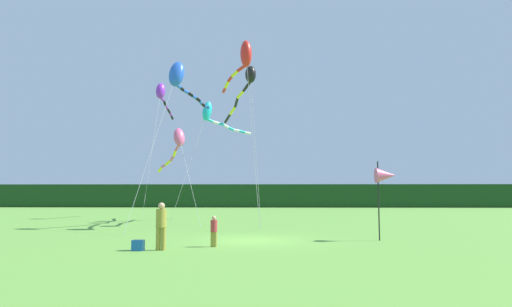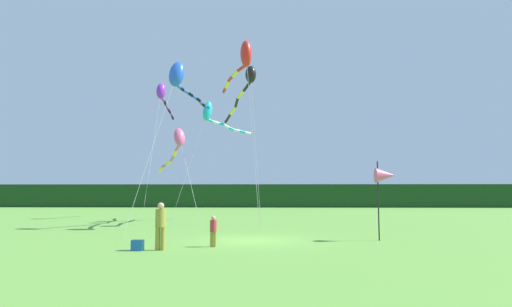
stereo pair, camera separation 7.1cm
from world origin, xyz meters
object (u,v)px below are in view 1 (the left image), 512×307
(banner_flag_pole, at_px, (385,176))
(kite_black, at_px, (247,83))
(kite_rainbow, at_px, (177,143))
(kite_red, at_px, (244,58))
(kite_cyan, at_px, (211,114))
(cooler_box, at_px, (138,245))
(kite_purple, at_px, (162,94))
(kite_blue, at_px, (178,77))
(person_adult, at_px, (161,223))
(person_child, at_px, (214,229))

(banner_flag_pole, distance_m, kite_black, 13.78)
(kite_rainbow, distance_m, kite_red, 8.85)
(kite_black, relative_size, kite_cyan, 1.16)
(kite_black, bearing_deg, cooler_box, -104.17)
(kite_purple, bearing_deg, kite_blue, -70.32)
(kite_blue, height_order, kite_rainbow, kite_blue)
(person_adult, height_order, kite_cyan, kite_cyan)
(cooler_box, xyz_separation_m, kite_blue, (-0.81, 10.41, 9.29))
(banner_flag_pole, height_order, kite_black, kite_black)
(kite_rainbow, bearing_deg, banner_flag_pole, -44.43)
(kite_rainbow, height_order, kite_purple, kite_purple)
(kite_blue, bearing_deg, kite_rainbow, 102.40)
(person_child, bearing_deg, kite_rainbow, 107.85)
(person_adult, xyz_separation_m, kite_cyan, (-0.43, 17.10, 7.32))
(kite_rainbow, height_order, kite_red, kite_red)
(person_adult, bearing_deg, kite_cyan, 91.43)
(person_adult, relative_size, kite_blue, 0.17)
(kite_rainbow, height_order, kite_cyan, kite_cyan)
(kite_blue, bearing_deg, kite_cyan, 80.00)
(banner_flag_pole, xyz_separation_m, kite_black, (-6.85, 9.75, 6.94))
(kite_black, bearing_deg, kite_cyan, 128.03)
(kite_blue, bearing_deg, person_adult, -81.01)
(kite_black, bearing_deg, kite_blue, -144.47)
(kite_black, distance_m, kite_red, 3.14)
(person_adult, bearing_deg, kite_black, 79.07)
(cooler_box, height_order, kite_blue, kite_blue)
(kite_purple, bearing_deg, kite_rainbow, -62.99)
(person_adult, xyz_separation_m, cooler_box, (-0.82, -0.12, -0.80))
(cooler_box, xyz_separation_m, banner_flag_pole, (10.23, 3.65, 2.71))
(person_adult, bearing_deg, person_child, 30.24)
(person_adult, relative_size, banner_flag_pole, 0.50)
(kite_black, xyz_separation_m, kite_red, (-0.03, -3.03, 0.82))
(banner_flag_pole, bearing_deg, kite_black, 125.08)
(person_child, relative_size, kite_cyan, 0.13)
(kite_red, bearing_deg, kite_rainbow, 135.45)
(banner_flag_pole, bearing_deg, person_child, -162.05)
(banner_flag_pole, relative_size, kite_black, 0.33)
(kite_blue, distance_m, kite_black, 5.16)
(kite_cyan, bearing_deg, kite_red, -66.63)
(kite_rainbow, distance_m, kite_black, 7.00)
(person_child, distance_m, kite_blue, 13.20)
(person_adult, xyz_separation_m, kite_blue, (-1.63, 10.28, 8.49))
(person_adult, xyz_separation_m, kite_black, (2.56, 13.28, 8.85))
(kite_blue, relative_size, kite_black, 0.97)
(person_child, bearing_deg, kite_black, 86.71)
(kite_cyan, bearing_deg, kite_rainbow, -145.10)
(person_adult, height_order, kite_rainbow, kite_rainbow)
(person_adult, bearing_deg, cooler_box, -171.56)
(kite_black, distance_m, kite_purple, 10.38)
(kite_rainbow, xyz_separation_m, kite_purple, (-2.39, 4.70, 4.80))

